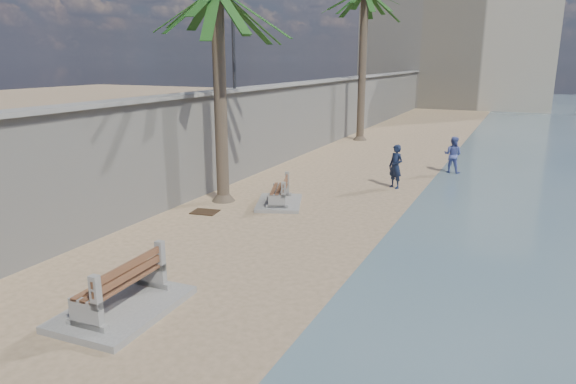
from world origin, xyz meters
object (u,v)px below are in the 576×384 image
(bench_near, at_px, (122,290))
(person_a, at_px, (396,163))
(person_b, at_px, (453,153))
(bench_far, at_px, (279,194))

(bench_near, xyz_separation_m, person_a, (2.38, 11.92, 0.48))
(person_a, bearing_deg, person_b, 96.92)
(person_a, bearing_deg, bench_far, -97.15)
(bench_near, distance_m, person_b, 16.09)
(bench_far, bearing_deg, person_a, 52.98)
(bench_near, height_order, bench_far, bench_near)
(bench_far, distance_m, person_b, 8.84)
(bench_far, distance_m, person_a, 4.92)
(bench_near, bearing_deg, bench_far, 94.04)
(bench_far, height_order, person_b, person_b)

